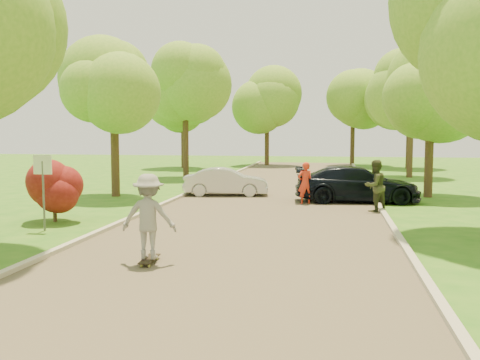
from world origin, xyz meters
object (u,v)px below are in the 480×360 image
Objects in this scene: silver_sedan at (226,182)px; longboard at (149,259)px; street_sign at (43,176)px; skateboarder at (149,216)px; dark_sedan at (357,184)px; person_olive at (375,186)px; person_striped at (305,183)px.

silver_sedan is 12.24m from longboard.
street_sign is 1.19× the size of skateboarder.
silver_sedan is at bearing 72.52° from dark_sedan.
person_olive is (6.10, -3.74, 0.31)m from silver_sedan.
dark_sedan is at bearing 40.67° from street_sign.
person_olive reaches higher than longboard.
person_olive is at bearing -126.60° from longboard.
person_striped is at bearing -110.09° from longboard.
silver_sedan is 2.02× the size of person_olive.
silver_sedan is (3.50, 9.06, -0.95)m from street_sign.
dark_sedan is (5.60, -1.24, 0.11)m from silver_sedan.
street_sign is 1.32× the size of person_striped.
street_sign is 9.76m from silver_sedan.
dark_sedan is at bearing -118.15° from longboard.
street_sign is at bearing 151.22° from silver_sedan.
dark_sedan is 12.00m from skateboarder.
skateboarder is 10.02m from person_olive.
street_sign reaches higher than person_striped.
person_olive is (5.36, 8.46, -0.11)m from skateboarder.
longboard is at bearing 175.79° from silver_sedan.
skateboarder is (0.74, -12.21, 0.42)m from silver_sedan.
street_sign reaches higher than silver_sedan.
street_sign is 2.28× the size of longboard.
street_sign reaches higher than dark_sedan.
dark_sedan is 12.01m from longboard.
person_olive is (2.52, -1.53, 0.09)m from person_striped.
person_olive is at bearing 28.98° from street_sign.
person_striped is (3.58, -2.21, 0.21)m from silver_sedan.
skateboarder reaches higher than longboard.
skateboarder is at bearing 50.91° from person_striped.
longboard is at bearing 15.94° from person_olive.
person_striped reaches higher than dark_sedan.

